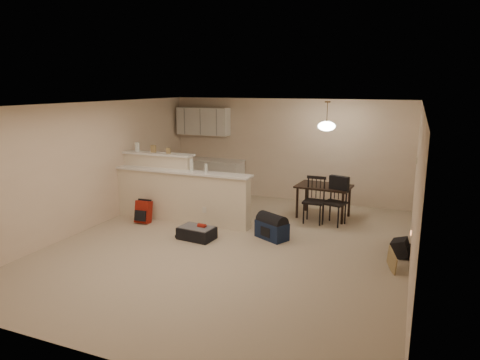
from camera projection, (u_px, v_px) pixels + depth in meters
The scene contains 19 objects.
room at pixel (230, 177), 7.42m from camera, with size 7.00×7.02×2.50m.
breakfast_bar at pixel (173, 191), 9.09m from camera, with size 3.08×0.58×1.39m.
upper_cabinets at pixel (203, 121), 11.09m from camera, with size 1.40×0.34×0.70m, color white.
kitchen_counter at pixel (209, 177), 11.21m from camera, with size 1.80×0.60×0.90m, color white.
thermostat at pixel (417, 160), 7.66m from camera, with size 0.02×0.12×0.12m, color beige.
jar at pixel (137, 147), 9.38m from camera, with size 0.10×0.10×0.20m, color silver.
cereal_box at pixel (153, 149), 9.23m from camera, with size 0.10×0.07×0.16m, color #9C8150.
small_box at pixel (168, 151), 9.10m from camera, with size 0.08×0.06×0.12m, color #9C8150.
bottle_a at pixel (191, 165), 8.70m from camera, with size 0.07×0.07×0.26m, color silver.
bottle_b at pixel (206, 168), 8.59m from camera, with size 0.06×0.06×0.18m, color silver.
dining_table at pixel (324, 189), 9.20m from camera, with size 1.19×0.85×0.71m.
pendant_lamp at pixel (327, 126), 8.90m from camera, with size 0.36×0.36×0.62m.
dining_chair_near at pixel (314, 200), 8.86m from camera, with size 0.42×0.40×0.96m, color black, non-canonical shape.
dining_chair_far at pixel (335, 202), 8.74m from camera, with size 0.43×0.41×0.97m, color black, non-canonical shape.
suitcase at pixel (197, 233), 7.99m from camera, with size 0.65×0.42×0.22m, color black.
red_backpack at pixel (143, 212), 8.92m from camera, with size 0.31×0.19×0.46m, color maroon.
navy_duffel at pixel (272, 230), 7.99m from camera, with size 0.61×0.33×0.33m, color #131F3C.
black_daypack at pixel (401, 248), 7.16m from camera, with size 0.33×0.23×0.29m, color black.
cardboard_sheet at pixel (392, 261), 6.60m from camera, with size 0.42×0.02×0.32m, color #9C8150.
Camera 1 is at (2.90, -6.65, 2.81)m, focal length 32.00 mm.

